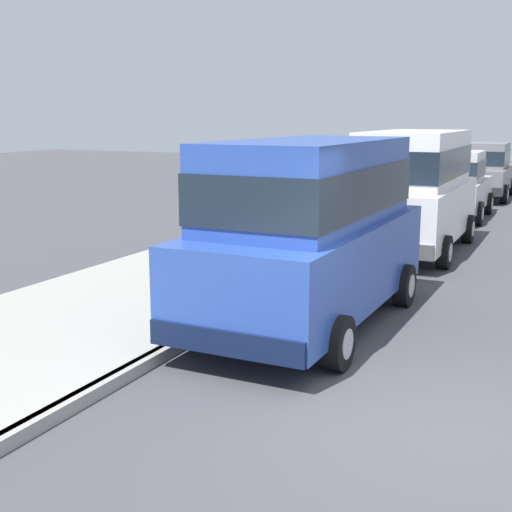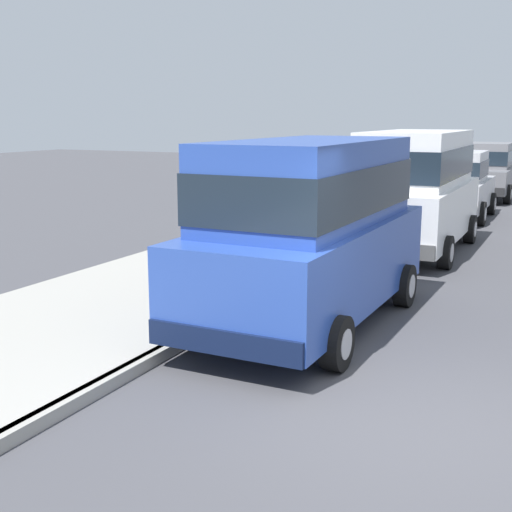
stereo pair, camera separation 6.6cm
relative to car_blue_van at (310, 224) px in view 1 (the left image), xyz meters
The scene contains 8 objects.
ground_plane 3.53m from the car_blue_van, 48.50° to the right, with size 80.00×80.00×0.00m, color #424247.
curb 2.96m from the car_blue_van, 113.39° to the right, with size 0.16×64.00×0.14m, color gray.
sidewalk 3.97m from the car_blue_van, 139.56° to the right, with size 3.60×64.00×0.14m, color #99968E.
car_blue_van is the anchor object (origin of this frame).
car_white_van 5.83m from the car_blue_van, 89.25° to the left, with size 2.16×4.91×2.52m.
car_silver_hatchback 11.03m from the car_blue_van, 90.01° to the left, with size 2.00×3.83×1.88m.
car_grey_sedan 16.42m from the car_blue_van, 89.72° to the left, with size 2.07×4.62×1.92m.
dog_brown 2.49m from the car_blue_van, behind, with size 0.66×0.47×0.49m.
Camera 1 is at (1.11, -6.09, 2.83)m, focal length 47.96 mm.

